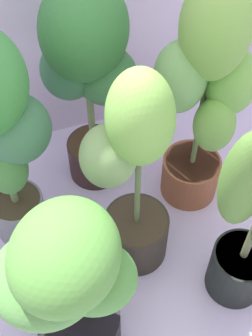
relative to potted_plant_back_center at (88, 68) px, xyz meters
name	(u,v)px	position (x,y,z in m)	size (l,w,h in m)	color
ground_plane	(146,286)	(0.02, -0.56, -0.55)	(8.00, 8.00, 0.00)	silver
potted_plant_back_center	(88,68)	(0.00, 0.00, 0.00)	(0.41, 0.39, 0.87)	#35221E
potted_plant_front_left	(69,284)	(-0.25, -0.66, -0.15)	(0.44, 0.40, 0.67)	black
potted_plant_back_right	(205,92)	(0.33, -0.22, -0.01)	(0.41, 0.33, 0.95)	#9B5935
potted_plant_center	(132,179)	(0.02, -0.41, -0.12)	(0.31, 0.25, 0.84)	#2E291E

